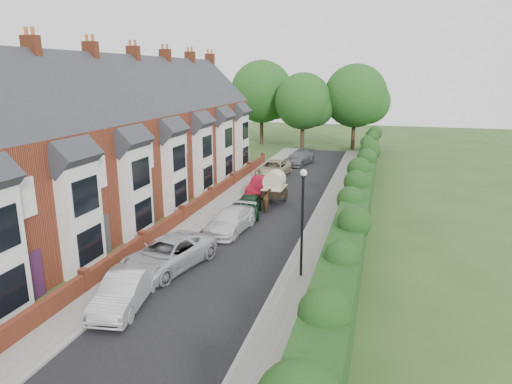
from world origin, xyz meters
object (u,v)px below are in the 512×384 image
(car_silver_a, at_px, (125,290))
(horse_cart, at_px, (274,185))
(car_silver_b, at_px, (168,254))
(car_green, at_px, (249,206))
(car_beige, at_px, (274,169))
(car_red, at_px, (261,185))
(horse, at_px, (268,201))
(car_white, at_px, (231,221))
(car_grey, at_px, (299,158))
(lamppost, at_px, (303,210))

(car_silver_a, height_order, horse_cart, horse_cart)
(car_silver_b, height_order, car_green, car_silver_b)
(car_green, height_order, car_beige, car_beige)
(car_red, bearing_deg, horse, -67.74)
(car_white, height_order, horse_cart, horse_cart)
(car_green, xyz_separation_m, car_grey, (0.09, 17.93, 0.05))
(car_beige, bearing_deg, horse_cart, -74.80)
(car_green, xyz_separation_m, horse, (1.00, 1.29, 0.06))
(car_red, bearing_deg, horse_cart, -55.05)
(car_white, distance_m, car_red, 9.08)
(car_white, bearing_deg, car_grey, 94.65)
(car_silver_a, xyz_separation_m, horse_cart, (2.31, 16.32, 0.68))
(car_red, relative_size, horse, 2.44)
(horse, relative_size, horse_cart, 0.50)
(car_silver_b, xyz_separation_m, car_green, (1.31, 9.37, -0.10))
(car_silver_a, relative_size, horse_cart, 1.28)
(car_grey, height_order, horse, horse)
(lamppost, height_order, car_white, lamppost)
(car_silver_a, relative_size, car_white, 0.93)
(car_green, distance_m, horse_cart, 3.36)
(car_beige, bearing_deg, car_red, -84.19)
(car_white, xyz_separation_m, horse_cart, (1.11, 6.58, 0.72))
(car_silver_a, height_order, car_green, car_silver_a)
(car_red, height_order, horse, horse)
(car_silver_a, relative_size, car_green, 1.14)
(lamppost, distance_m, car_green, 10.34)
(lamppost, xyz_separation_m, car_red, (-5.74, 14.20, -2.62))
(car_silver_a, height_order, car_grey, car_silver_a)
(car_green, distance_m, car_grey, 17.93)
(car_green, height_order, horse, horse)
(car_white, bearing_deg, car_green, 93.45)
(car_green, bearing_deg, horse_cart, 60.84)
(car_silver_a, bearing_deg, car_white, 73.71)
(lamppost, height_order, car_grey, lamppost)
(car_beige, bearing_deg, car_silver_b, -89.27)
(car_silver_b, height_order, car_red, car_silver_b)
(car_green, relative_size, horse_cart, 1.13)
(car_white, distance_m, car_green, 3.46)
(lamppost, bearing_deg, car_silver_b, -173.17)
(car_silver_b, relative_size, car_beige, 1.04)
(car_green, xyz_separation_m, car_beige, (-1.13, 11.70, 0.08))
(horse_cart, bearing_deg, car_red, 123.59)
(car_silver_a, bearing_deg, horse, 71.68)
(car_silver_b, bearing_deg, car_green, 95.50)
(car_red, height_order, car_beige, car_beige)
(car_red, height_order, horse_cart, horse_cart)
(horse_cart, bearing_deg, horse, -90.00)
(car_silver_b, xyz_separation_m, car_grey, (1.40, 27.30, -0.06))
(car_silver_a, xyz_separation_m, car_green, (1.31, 13.20, -0.07))
(car_beige, bearing_deg, car_grey, 80.04)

